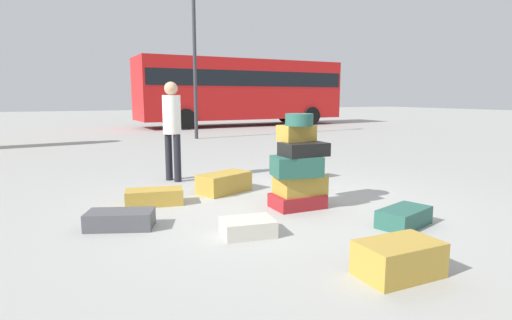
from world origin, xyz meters
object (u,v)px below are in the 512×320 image
object	(u,v)px
suitcase_charcoal_white_trunk	(120,220)
suitcase_slate_right_side	(295,160)
person_bearded_onlooker	(172,123)
suitcase_tan_behind_tower	(154,197)
parked_bus	(242,88)
suitcase_tower	(299,168)
suitcase_cream_foreground_far	(248,227)
lamp_post	(194,12)
suitcase_tan_foreground_near	(224,183)
suitcase_tan_upright_blue	(399,259)
suitcase_teal_left_side	(404,217)

from	to	relation	value
suitcase_charcoal_white_trunk	suitcase_slate_right_side	distance (m)	3.41
suitcase_charcoal_white_trunk	person_bearded_onlooker	bearing A→B (deg)	84.23
suitcase_tan_behind_tower	suitcase_slate_right_side	bearing A→B (deg)	24.72
person_bearded_onlooker	parked_bus	world-z (taller)	parked_bus
suitcase_tower	suitcase_cream_foreground_far	size ratio (longest dim) A/B	2.27
suitcase_tan_behind_tower	lamp_post	distance (m)	9.59
suitcase_tan_behind_tower	person_bearded_onlooker	bearing A→B (deg)	77.66
suitcase_cream_foreground_far	parked_bus	bearing A→B (deg)	75.25
suitcase_tower	suitcase_tan_foreground_near	world-z (taller)	suitcase_tower
suitcase_tan_foreground_near	suitcase_tan_upright_blue	bearing A→B (deg)	-108.70
suitcase_tower	parked_bus	size ratio (longest dim) A/B	0.12
suitcase_tower	suitcase_teal_left_side	size ratio (longest dim) A/B	1.85
parked_bus	lamp_post	distance (m)	7.00
suitcase_tower	person_bearded_onlooker	bearing A→B (deg)	112.70
suitcase_charcoal_white_trunk	suitcase_tan_upright_blue	xyz separation A→B (m)	(1.83, -2.24, 0.05)
suitcase_tower	lamp_post	distance (m)	9.88
suitcase_charcoal_white_trunk	person_bearded_onlooker	xyz separation A→B (m)	(1.19, 2.27, 0.90)
suitcase_tan_foreground_near	suitcase_slate_right_side	bearing A→B (deg)	-8.77
suitcase_charcoal_white_trunk	suitcase_teal_left_side	distance (m)	3.13
suitcase_slate_right_side	suitcase_tan_behind_tower	xyz separation A→B (m)	(-2.53, -0.58, -0.25)
suitcase_tan_upright_blue	suitcase_cream_foreground_far	distance (m)	1.58
suitcase_cream_foreground_far	suitcase_tan_foreground_near	bearing A→B (deg)	84.57
suitcase_tower	lamp_post	xyz separation A→B (m)	(1.55, 9.06, 3.63)
suitcase_tan_upright_blue	suitcase_slate_right_side	bearing A→B (deg)	71.89
suitcase_tan_upright_blue	suitcase_teal_left_side	world-z (taller)	suitcase_tan_upright_blue
suitcase_slate_right_side	person_bearded_onlooker	distance (m)	2.17
suitcase_cream_foreground_far	person_bearded_onlooker	size ratio (longest dim) A/B	0.32
suitcase_tan_behind_tower	suitcase_charcoal_white_trunk	bearing A→B (deg)	-111.68
suitcase_tower	suitcase_charcoal_white_trunk	world-z (taller)	suitcase_tower
suitcase_charcoal_white_trunk	suitcase_tan_behind_tower	size ratio (longest dim) A/B	0.96
suitcase_tan_behind_tower	suitcase_cream_foreground_far	xyz separation A→B (m)	(0.60, -1.66, -0.02)
suitcase_tan_foreground_near	parked_bus	bearing A→B (deg)	43.13
suitcase_tan_behind_tower	lamp_post	world-z (taller)	lamp_post
suitcase_tan_foreground_near	suitcase_tower	bearing A→B (deg)	-87.80
suitcase_slate_right_side	suitcase_tan_upright_blue	bearing A→B (deg)	-121.00
suitcase_tower	suitcase_teal_left_side	xyz separation A→B (m)	(0.65, -1.17, -0.42)
suitcase_charcoal_white_trunk	suitcase_tan_foreground_near	world-z (taller)	suitcase_tan_foreground_near
suitcase_charcoal_white_trunk	parked_bus	size ratio (longest dim) A/B	0.07
suitcase_tower	suitcase_slate_right_side	bearing A→B (deg)	60.32
suitcase_tan_behind_tower	suitcase_cream_foreground_far	bearing A→B (deg)	-58.24
suitcase_teal_left_side	suitcase_tan_foreground_near	distance (m)	2.68
suitcase_tan_upright_blue	lamp_post	world-z (taller)	lamp_post
suitcase_cream_foreground_far	person_bearded_onlooker	xyz separation A→B (m)	(0.04, 3.08, 0.91)
suitcase_tan_foreground_near	suitcase_cream_foreground_far	bearing A→B (deg)	-126.28
suitcase_slate_right_side	suitcase_tan_foreground_near	world-z (taller)	suitcase_slate_right_side
suitcase_tan_behind_tower	suitcase_teal_left_side	size ratio (longest dim) A/B	1.13
suitcase_tan_behind_tower	parked_bus	world-z (taller)	parked_bus
lamp_post	suitcase_cream_foreground_far	bearing A→B (deg)	-104.89
person_bearded_onlooker	lamp_post	xyz separation A→B (m)	(2.56, 6.66, 3.15)
suitcase_tower	parked_bus	bearing A→B (deg)	68.63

